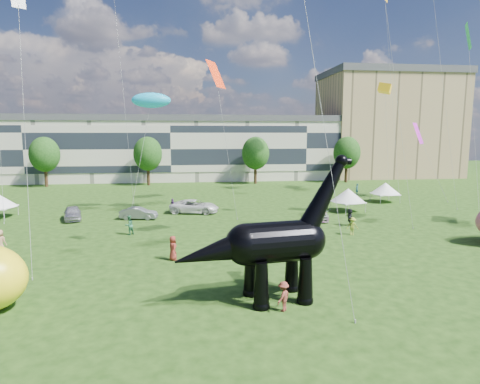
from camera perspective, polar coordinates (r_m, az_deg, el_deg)
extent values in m
plane|color=#16330C|center=(24.35, 3.41, -14.46)|extent=(220.00, 220.00, 0.00)
cube|color=beige|center=(84.24, -9.64, 5.83)|extent=(78.00, 11.00, 12.00)
cube|color=tan|center=(97.62, 20.15, 8.70)|extent=(28.00, 18.00, 22.00)
cylinder|color=#382314|center=(79.80, -25.86, 1.82)|extent=(0.56, 0.56, 3.20)
ellipsoid|color=#14380F|center=(79.48, -26.07, 5.20)|extent=(5.20, 5.20, 6.24)
cylinder|color=#382314|center=(75.90, -12.89, 2.15)|extent=(0.56, 0.56, 3.20)
ellipsoid|color=#14380F|center=(75.56, -13.01, 5.71)|extent=(5.20, 5.20, 6.24)
cylinder|color=#382314|center=(76.45, 2.20, 2.40)|extent=(0.56, 0.56, 3.20)
ellipsoid|color=#14380F|center=(76.11, 2.22, 5.93)|extent=(5.20, 5.20, 6.24)
cylinder|color=#382314|center=(81.27, 14.85, 2.48)|extent=(0.56, 0.56, 3.20)
ellipsoid|color=#14380F|center=(80.95, 14.97, 5.80)|extent=(5.20, 5.20, 6.24)
cone|color=black|center=(22.23, 3.07, -13.13)|extent=(1.03, 1.03, 2.59)
sphere|color=black|center=(22.67, 3.05, -15.82)|extent=(0.95, 0.95, 0.95)
cone|color=black|center=(23.91, 1.54, -11.55)|extent=(1.03, 1.03, 2.59)
sphere|color=black|center=(24.32, 1.53, -14.08)|extent=(0.95, 0.95, 0.95)
cone|color=black|center=(23.16, 9.29, -12.33)|extent=(1.03, 1.03, 2.59)
sphere|color=black|center=(23.58, 9.22, -14.93)|extent=(0.95, 0.95, 0.95)
cone|color=black|center=(24.78, 7.37, -10.89)|extent=(1.03, 1.03, 2.59)
sphere|color=black|center=(25.18, 7.32, -13.35)|extent=(0.95, 0.95, 0.95)
cylinder|color=black|center=(22.82, 5.21, -7.09)|extent=(3.96, 2.88, 2.33)
sphere|color=black|center=(22.24, 0.81, -7.46)|extent=(2.33, 2.33, 2.33)
sphere|color=black|center=(23.52, 9.36, -6.70)|extent=(2.25, 2.25, 2.25)
cone|color=black|center=(23.48, 11.83, -0.54)|extent=(3.42, 1.80, 4.58)
sphere|color=black|center=(23.78, 14.23, 4.30)|extent=(0.73, 0.73, 0.73)
cylinder|color=black|center=(23.92, 14.76, 4.20)|extent=(0.66, 0.47, 0.38)
cone|color=black|center=(21.89, -3.71, -8.52)|extent=(4.80, 2.52, 2.54)
imported|color=#B3B3B8|center=(47.91, -22.72, -2.79)|extent=(2.92, 4.73, 1.50)
imported|color=slate|center=(45.93, -14.23, -2.96)|extent=(4.22, 1.98, 1.34)
imported|color=silver|center=(48.26, -6.51, -2.05)|extent=(6.21, 3.78, 1.61)
imported|color=#595960|center=(45.40, 11.04, -2.92)|extent=(3.12, 5.30, 1.44)
cube|color=silver|center=(50.73, 15.07, -1.36)|extent=(4.02, 4.02, 0.13)
cone|color=silver|center=(50.60, 15.11, -0.41)|extent=(5.09, 5.09, 1.59)
cylinder|color=#999999|center=(48.77, 14.82, -2.43)|extent=(0.06, 0.06, 1.17)
cylinder|color=#999999|center=(50.70, 17.41, -2.14)|extent=(0.06, 0.06, 1.17)
cylinder|color=#999999|center=(51.05, 12.69, -1.89)|extent=(0.06, 0.06, 1.17)
cylinder|color=#999999|center=(52.90, 15.25, -1.63)|extent=(0.06, 0.06, 1.17)
cube|color=white|center=(59.24, 19.93, -0.26)|extent=(3.20, 3.20, 0.12)
cone|color=white|center=(59.13, 19.96, 0.52)|extent=(4.06, 4.06, 1.54)
cylinder|color=#999999|center=(57.39, 19.34, -1.07)|extent=(0.06, 0.06, 1.13)
cylinder|color=#999999|center=(58.81, 21.80, -0.98)|extent=(0.06, 0.06, 1.13)
cylinder|color=#999999|center=(59.89, 18.03, -0.63)|extent=(0.06, 0.06, 1.13)
cylinder|color=#999999|center=(61.26, 20.42, -0.56)|extent=(0.06, 0.06, 1.13)
cylinder|color=#999999|center=(50.94, -30.51, -2.85)|extent=(0.06, 0.06, 1.19)
cylinder|color=#999999|center=(53.59, -29.02, -2.25)|extent=(0.06, 0.06, 1.19)
imported|color=#2B6D47|center=(39.11, -15.48, -4.57)|extent=(1.12, 1.13, 1.84)
imported|color=#AF7E57|center=(37.30, -30.93, -6.05)|extent=(1.03, 0.79, 1.88)
imported|color=olive|center=(39.08, 15.70, -4.70)|extent=(1.20, 0.85, 1.68)
imported|color=black|center=(42.94, 15.34, -3.46)|extent=(0.95, 1.74, 1.79)
imported|color=teal|center=(65.66, 16.29, 0.42)|extent=(0.71, 0.64, 1.64)
imported|color=maroon|center=(30.73, -9.54, -7.86)|extent=(0.85, 1.05, 1.85)
imported|color=#603374|center=(49.28, -9.58, -1.87)|extent=(0.85, 1.04, 1.66)
imported|color=brown|center=(22.19, 6.19, -14.54)|extent=(1.15, 1.19, 1.63)
imported|color=navy|center=(32.55, 10.54, -7.10)|extent=(0.71, 0.57, 1.71)
plane|color=#FF350D|center=(46.40, -3.45, 16.36)|extent=(2.83, 3.57, 3.03)
cube|color=yellow|center=(68.34, 19.91, 13.67)|extent=(3.69, 4.48, 1.58)
plane|color=green|center=(48.57, 29.70, 18.68)|extent=(1.73, 2.52, 2.52)
plane|color=#B019B0|center=(63.87, 24.01, 7.64)|extent=(3.11, 3.19, 3.04)
ellipsoid|color=#0C91BF|center=(48.54, -12.52, 12.62)|extent=(3.82, 4.88, 1.74)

